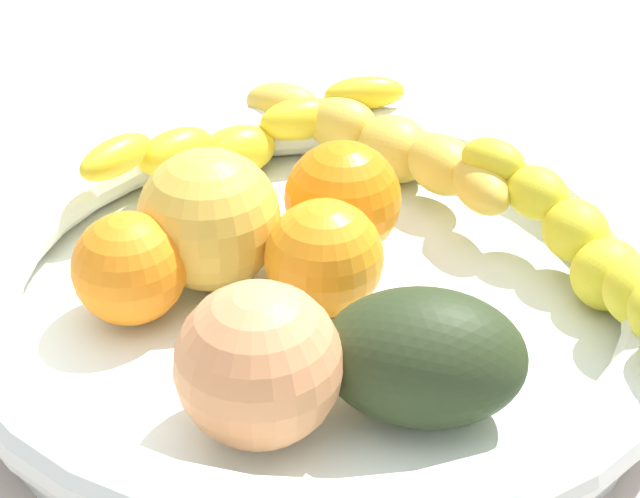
% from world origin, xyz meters
% --- Properties ---
extents(kitchen_counter, '(1.20, 1.20, 0.03)m').
position_xyz_m(kitchen_counter, '(0.00, 0.00, 0.01)').
color(kitchen_counter, '#B4A398').
rests_on(kitchen_counter, ground).
extents(fruit_bowl, '(0.37, 0.37, 0.05)m').
position_xyz_m(fruit_bowl, '(0.00, 0.00, 0.06)').
color(fruit_bowl, white).
rests_on(fruit_bowl, kitchen_counter).
extents(banana_draped_left, '(0.21, 0.07, 0.06)m').
position_xyz_m(banana_draped_left, '(-0.04, -0.13, 0.08)').
color(banana_draped_left, yellow).
rests_on(banana_draped_left, fruit_bowl).
extents(banana_draped_right, '(0.09, 0.21, 0.05)m').
position_xyz_m(banana_draped_right, '(0.14, 0.02, 0.08)').
color(banana_draped_right, yellow).
rests_on(banana_draped_right, fruit_bowl).
extents(banana_arching_top, '(0.18, 0.13, 0.05)m').
position_xyz_m(banana_arching_top, '(0.11, -0.07, 0.08)').
color(banana_arching_top, yellow).
rests_on(banana_arching_top, fruit_bowl).
extents(orange_front, '(0.06, 0.06, 0.06)m').
position_xyz_m(orange_front, '(-0.01, -0.00, 0.08)').
color(orange_front, orange).
rests_on(orange_front, fruit_bowl).
extents(orange_mid_left, '(0.06, 0.06, 0.06)m').
position_xyz_m(orange_mid_left, '(0.01, 0.09, 0.08)').
color(orange_mid_left, orange).
rests_on(orange_mid_left, fruit_bowl).
extents(orange_mid_right, '(0.06, 0.06, 0.06)m').
position_xyz_m(orange_mid_right, '(0.04, -0.02, 0.08)').
color(orange_mid_right, orange).
rests_on(orange_mid_right, fruit_bowl).
extents(peach_blush, '(0.07, 0.07, 0.07)m').
position_xyz_m(peach_blush, '(-0.09, 0.05, 0.08)').
color(peach_blush, '#E6965D').
rests_on(peach_blush, fruit_bowl).
extents(apple_yellow, '(0.07, 0.07, 0.07)m').
position_xyz_m(apple_yellow, '(0.03, 0.05, 0.09)').
color(apple_yellow, gold).
rests_on(apple_yellow, fruit_bowl).
extents(avocado_dark, '(0.09, 0.11, 0.06)m').
position_xyz_m(avocado_dark, '(-0.09, -0.02, 0.08)').
color(avocado_dark, '#2A381D').
rests_on(avocado_dark, fruit_bowl).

